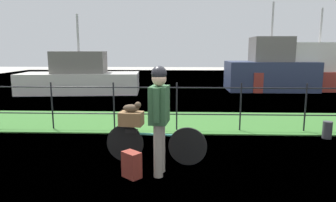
% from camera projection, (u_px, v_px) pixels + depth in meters
% --- Properties ---
extents(ground_plane, '(60.00, 60.00, 0.00)m').
position_uv_depth(ground_plane, '(175.00, 170.00, 4.79)').
color(ground_plane, '#B2ADA3').
extents(grass_strip, '(27.00, 2.40, 0.03)m').
position_uv_depth(grass_strip, '(177.00, 122.00, 7.98)').
color(grass_strip, '#38702D').
rests_on(grass_strip, ground).
extents(harbor_water, '(30.00, 30.00, 0.00)m').
position_uv_depth(harbor_water, '(178.00, 90.00, 14.37)').
color(harbor_water, '#426684').
rests_on(harbor_water, ground).
extents(iron_fence, '(18.04, 0.04, 1.16)m').
position_uv_depth(iron_fence, '(177.00, 103.00, 7.03)').
color(iron_fence, black).
rests_on(iron_fence, ground).
extents(bicycle_main, '(1.72, 0.28, 0.65)m').
position_uv_depth(bicycle_main, '(155.00, 143.00, 5.05)').
color(bicycle_main, black).
rests_on(bicycle_main, ground).
extents(wooden_crate, '(0.42, 0.31, 0.23)m').
position_uv_depth(wooden_crate, '(131.00, 119.00, 5.04)').
color(wooden_crate, brown).
rests_on(wooden_crate, bicycle_main).
extents(terrier_dog, '(0.32, 0.17, 0.18)m').
position_uv_depth(terrier_dog, '(132.00, 108.00, 5.01)').
color(terrier_dog, '#4C3D2D').
rests_on(terrier_dog, wooden_crate).
extents(cyclist_person, '(0.31, 0.54, 1.68)m').
position_uv_depth(cyclist_person, '(159.00, 111.00, 4.47)').
color(cyclist_person, gray).
rests_on(cyclist_person, ground).
extents(backpack_on_paving, '(0.33, 0.32, 0.40)m').
position_uv_depth(backpack_on_paving, '(132.00, 165.00, 4.49)').
color(backpack_on_paving, maroon).
rests_on(backpack_on_paving, ground).
extents(mooring_bollard, '(0.20, 0.20, 0.38)m').
position_uv_depth(mooring_bollard, '(327.00, 130.00, 6.49)').
color(mooring_bollard, '#38383D').
rests_on(mooring_bollard, ground).
extents(moored_boat_near, '(4.07, 2.24, 4.13)m').
position_uv_depth(moored_boat_near, '(270.00, 70.00, 14.30)').
color(moored_boat_near, '#2D3856').
rests_on(moored_boat_near, ground).
extents(moored_boat_mid, '(5.34, 2.33, 3.46)m').
position_uv_depth(moored_boat_mid, '(80.00, 78.00, 13.33)').
color(moored_boat_mid, silver).
rests_on(moored_boat_mid, ground).
extents(moored_boat_far, '(7.06, 2.60, 3.87)m').
position_uv_depth(moored_boat_far, '(317.00, 73.00, 14.39)').
color(moored_boat_far, '#9E3328').
rests_on(moored_boat_far, ground).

